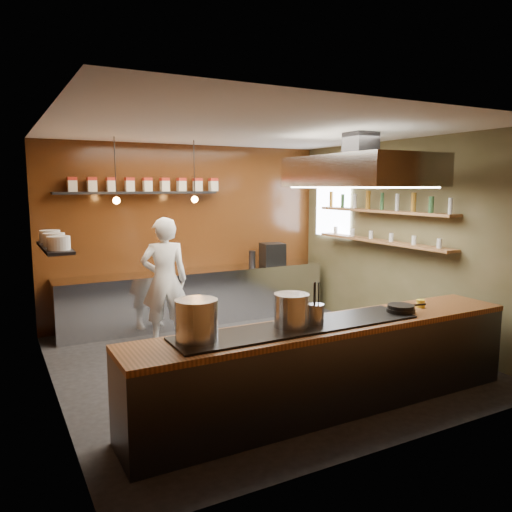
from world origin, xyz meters
TOP-DOWN VIEW (x-y plane):
  - floor at (0.00, 0.00)m, footprint 5.00×5.00m
  - back_wall at (0.00, 2.50)m, footprint 5.00×0.00m
  - left_wall at (-2.50, 0.00)m, footprint 0.00×5.00m
  - right_wall at (2.50, 0.00)m, footprint 0.00×5.00m
  - ceiling at (0.00, 0.00)m, footprint 5.00×5.00m
  - window_pane at (2.45, 1.70)m, footprint 0.00×1.00m
  - prep_counter at (0.00, 2.17)m, footprint 4.60×0.65m
  - pass_counter at (-0.00, -1.60)m, footprint 4.40×0.72m
  - tin_shelf at (-0.90, 2.36)m, footprint 2.60×0.26m
  - plate_shelf at (-2.34, 1.00)m, footprint 0.30×1.40m
  - bottle_shelf_upper at (2.34, 0.30)m, footprint 0.26×2.80m
  - bottle_shelf_lower at (2.34, 0.30)m, footprint 0.26×2.80m
  - extractor_hood at (1.30, -0.40)m, footprint 1.20×2.00m
  - pendant_left at (-1.40, 1.70)m, footprint 0.10×0.10m
  - pendant_right at (-0.20, 1.70)m, footprint 0.10×0.10m
  - storage_tins at (-0.75, 2.36)m, footprint 2.43×0.13m
  - plate_stacks at (-2.34, 1.00)m, footprint 0.26×1.16m
  - bottles at (2.34, 0.30)m, footprint 0.06×2.66m
  - wine_glasses at (2.34, 0.30)m, footprint 0.07×2.37m
  - stockpot_large at (-1.47, -1.55)m, footprint 0.39×0.39m
  - stockpot_small at (-0.48, -1.57)m, footprint 0.43×0.43m
  - utensil_crock at (-0.22, -1.62)m, footprint 0.16×0.16m
  - frying_pan at (0.88, -1.66)m, footprint 0.48×0.31m
  - butter_jar at (1.29, -1.55)m, footprint 0.12×0.12m
  - espresso_machine at (1.43, 2.09)m, footprint 0.44×0.42m
  - chef at (-0.82, 1.38)m, footprint 0.75×0.57m

SIDE VIEW (x-z plane):
  - floor at x=0.00m, z-range 0.00..0.00m
  - prep_counter at x=0.00m, z-range 0.00..0.90m
  - pass_counter at x=0.00m, z-range 0.00..0.94m
  - chef at x=-0.82m, z-range 0.00..1.86m
  - butter_jar at x=1.29m, z-range 0.92..1.01m
  - frying_pan at x=0.88m, z-range 0.94..1.02m
  - utensil_crock at x=-0.22m, z-range 0.94..1.14m
  - espresso_machine at x=1.43m, z-range 0.90..1.29m
  - stockpot_small at x=-0.48m, z-range 0.94..1.27m
  - stockpot_large at x=-1.47m, z-range 0.94..1.31m
  - bottle_shelf_lower at x=2.34m, z-range 1.43..1.47m
  - back_wall at x=0.00m, z-range -1.00..4.00m
  - left_wall at x=-2.50m, z-range -1.00..4.00m
  - right_wall at x=2.50m, z-range -1.00..4.00m
  - wine_glasses at x=2.34m, z-range 1.47..1.60m
  - plate_shelf at x=-2.34m, z-range 1.53..1.57m
  - plate_stacks at x=-2.34m, z-range 1.57..1.73m
  - window_pane at x=2.45m, z-range 1.40..2.40m
  - bottle_shelf_upper at x=2.34m, z-range 1.90..1.94m
  - bottles at x=2.34m, z-range 1.94..2.18m
  - pendant_left at x=-1.40m, z-range 1.68..2.63m
  - pendant_right at x=-0.20m, z-range 1.68..2.63m
  - tin_shelf at x=-0.90m, z-range 2.18..2.22m
  - storage_tins at x=-0.75m, z-range 2.22..2.44m
  - extractor_hood at x=1.30m, z-range 2.15..2.87m
  - ceiling at x=0.00m, z-range 3.00..3.00m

